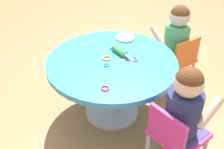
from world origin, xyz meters
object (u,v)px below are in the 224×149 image
at_px(craft_table, 112,72).
at_px(seated_child_right, 177,34).
at_px(seated_child_left, 185,105).
at_px(child_chair_right, 176,59).
at_px(rolling_pin, 120,51).
at_px(child_chair_left, 175,135).
at_px(craft_scissors, 131,60).

distance_m(craft_table, seated_child_right, 0.68).
relative_size(seated_child_left, child_chair_right, 0.95).
bearing_deg(child_chair_right, rolling_pin, 127.83).
xyz_separation_m(seated_child_left, child_chair_right, (0.87, 0.03, -0.23)).
relative_size(seated_child_left, rolling_pin, 2.76).
relative_size(craft_table, rolling_pin, 5.26).
height_order(child_chair_left, child_chair_right, same).
height_order(child_chair_left, rolling_pin, rolling_pin).
xyz_separation_m(seated_child_left, craft_scissors, (0.45, 0.38, -0.02)).
bearing_deg(craft_scissors, seated_child_right, -35.83).
xyz_separation_m(child_chair_left, seated_child_right, (0.93, 0.03, 0.23)).
bearing_deg(seated_child_right, child_chair_right, -134.29).
height_order(craft_table, rolling_pin, rolling_pin).
relative_size(child_chair_left, craft_scissors, 3.76).
bearing_deg(craft_table, rolling_pin, -21.00).
distance_m(child_chair_left, seated_child_right, 0.96).
bearing_deg(craft_table, craft_scissors, -76.99).
distance_m(seated_child_left, craft_scissors, 0.59).
bearing_deg(child_chair_left, seated_child_right, 1.89).
xyz_separation_m(child_chair_left, child_chair_right, (0.90, 0.00, 0.00)).
height_order(child_chair_right, seated_child_right, seated_child_right).
bearing_deg(rolling_pin, seated_child_left, -137.53).
bearing_deg(child_chair_left, child_chair_right, 0.14).
relative_size(seated_child_left, craft_scissors, 3.58).
bearing_deg(seated_child_right, craft_table, 136.15).
bearing_deg(rolling_pin, craft_table, 159.00).
height_order(child_chair_left, craft_scissors, child_chair_left).
distance_m(rolling_pin, craft_scissors, 0.12).
relative_size(seated_child_right, rolling_pin, 2.76).
xyz_separation_m(craft_table, craft_scissors, (0.03, -0.14, 0.11)).
distance_m(seated_child_right, craft_scissors, 0.55).
height_order(seated_child_left, child_chair_right, seated_child_left).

